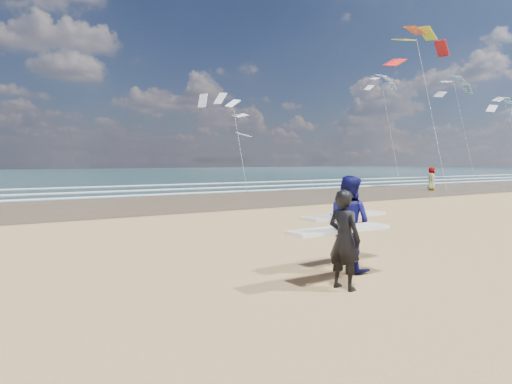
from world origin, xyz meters
TOP-DOWN VIEW (x-y plane):
  - wet_sand_strip at (20.00, 18.00)m, footprint 220.00×12.00m
  - ocean at (20.00, 72.00)m, footprint 220.00×100.00m
  - foam_breakers at (20.00, 28.10)m, footprint 220.00×11.70m
  - surfer_near at (0.60, -0.20)m, footprint 2.21×1.00m
  - surfer_far at (1.62, 0.76)m, footprint 2.24×1.27m
  - beachgoer_0 at (24.75, 16.31)m, footprint 1.02×1.02m
  - kite_0 at (24.34, 16.74)m, footprint 6.90×4.86m
  - kite_1 at (12.70, 25.10)m, footprint 5.31×4.68m
  - kite_2 at (44.43, 27.42)m, footprint 6.38×4.80m
  - kite_4 at (58.59, 29.22)m, footprint 6.46×4.81m
  - kite_5 at (35.49, 30.45)m, footprint 4.72×4.62m

SIDE VIEW (x-z plane):
  - wet_sand_strip at x=20.00m, z-range 0.00..0.01m
  - ocean at x=20.00m, z-range 0.00..0.02m
  - foam_breakers at x=20.00m, z-range 0.02..0.08m
  - beachgoer_0 at x=24.75m, z-range 0.00..1.79m
  - surfer_near at x=0.60m, z-range 0.02..1.81m
  - surfer_far at x=1.62m, z-range 0.01..2.00m
  - kite_1 at x=12.70m, z-range 0.33..8.32m
  - kite_5 at x=35.49m, z-range 0.24..13.43m
  - kite_4 at x=58.59m, z-range 0.88..13.28m
  - kite_2 at x=44.43m, z-range 0.89..14.57m
  - kite_0 at x=24.34m, z-range 1.13..14.94m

